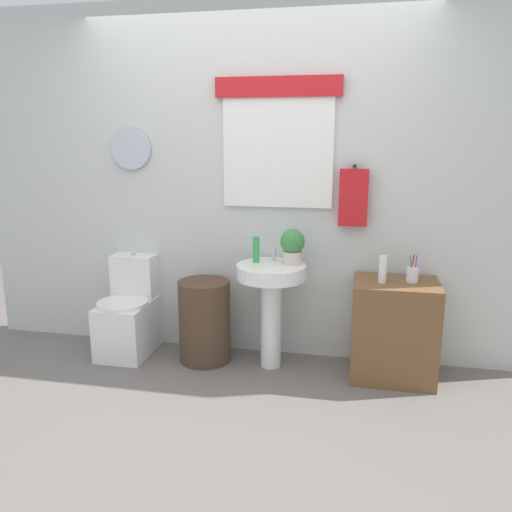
% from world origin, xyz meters
% --- Properties ---
extents(ground_plane, '(8.00, 8.00, 0.00)m').
position_xyz_m(ground_plane, '(0.00, 0.00, 0.00)').
color(ground_plane, slate).
extents(back_wall, '(4.40, 0.18, 2.60)m').
position_xyz_m(back_wall, '(0.00, 1.15, 1.31)').
color(back_wall, silver).
rests_on(back_wall, ground_plane).
extents(toilet, '(0.38, 0.51, 0.77)m').
position_xyz_m(toilet, '(-0.94, 0.88, 0.29)').
color(toilet, white).
rests_on(toilet, ground_plane).
extents(laundry_hamper, '(0.38, 0.38, 0.62)m').
position_xyz_m(laundry_hamper, '(-0.32, 0.85, 0.31)').
color(laundry_hamper, '#4C3828').
rests_on(laundry_hamper, ground_plane).
extents(pedestal_sink, '(0.49, 0.49, 0.77)m').
position_xyz_m(pedestal_sink, '(0.18, 0.85, 0.57)').
color(pedestal_sink, white).
rests_on(pedestal_sink, ground_plane).
extents(faucet, '(0.03, 0.03, 0.10)m').
position_xyz_m(faucet, '(0.18, 0.97, 0.82)').
color(faucet, silver).
rests_on(faucet, pedestal_sink).
extents(wooden_cabinet, '(0.57, 0.44, 0.69)m').
position_xyz_m(wooden_cabinet, '(1.04, 0.85, 0.35)').
color(wooden_cabinet, brown).
rests_on(wooden_cabinet, ground_plane).
extents(soap_bottle, '(0.05, 0.05, 0.19)m').
position_xyz_m(soap_bottle, '(0.06, 0.90, 0.86)').
color(soap_bottle, green).
rests_on(soap_bottle, pedestal_sink).
extents(potted_plant, '(0.17, 0.17, 0.25)m').
position_xyz_m(potted_plant, '(0.32, 0.91, 0.90)').
color(potted_plant, beige).
rests_on(potted_plant, pedestal_sink).
extents(lotion_bottle, '(0.05, 0.05, 0.18)m').
position_xyz_m(lotion_bottle, '(0.94, 0.81, 0.79)').
color(lotion_bottle, white).
rests_on(lotion_bottle, wooden_cabinet).
extents(toothbrush_cup, '(0.08, 0.08, 0.19)m').
position_xyz_m(toothbrush_cup, '(1.14, 0.87, 0.75)').
color(toothbrush_cup, silver).
rests_on(toothbrush_cup, wooden_cabinet).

